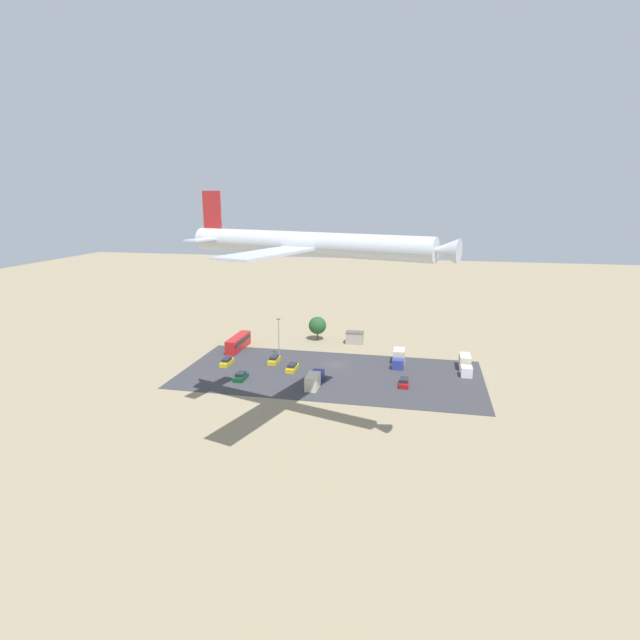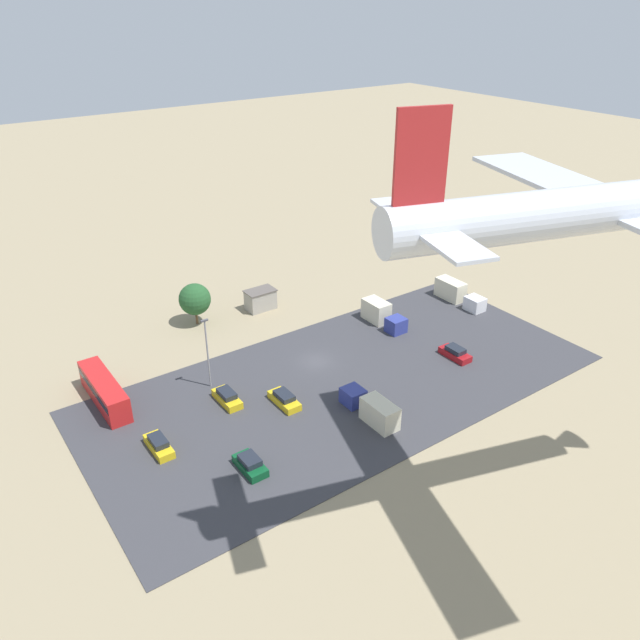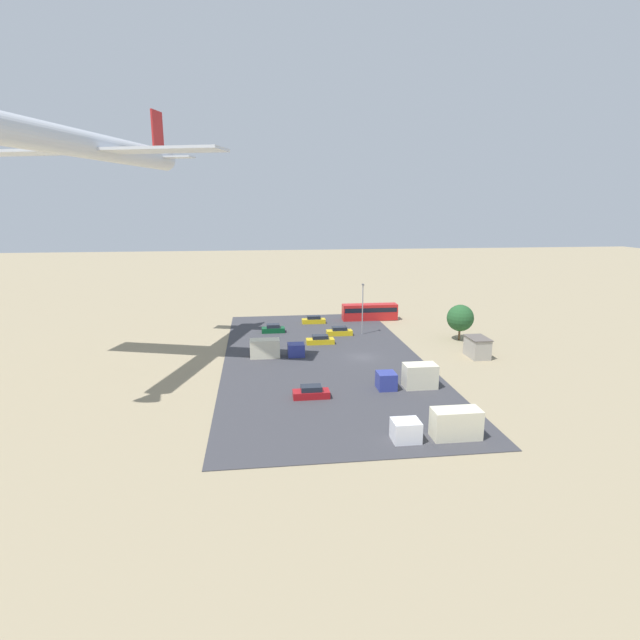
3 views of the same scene
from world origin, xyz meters
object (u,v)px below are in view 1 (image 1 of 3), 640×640
Objects in this scene: parked_truck_1 at (399,358)px; airplane at (310,244)px; parked_truck_2 at (314,380)px; parked_car_0 at (292,367)px; shed_building at (355,338)px; bus at (238,342)px; parked_car_3 at (404,383)px; parked_truck_0 at (465,364)px; parked_car_1 at (274,360)px; parked_car_4 at (227,362)px; parked_car_2 at (241,376)px.

parked_truck_1 is 0.19× the size of airplane.
parked_truck_1 is at bearing 47.00° from parked_truck_2.
parked_truck_2 is (-6.67, 8.09, 0.68)m from parked_car_0.
airplane is (-0.71, 53.80, 28.72)m from shed_building.
bus reaches higher than parked_car_3.
bus is 31.41m from parked_truck_2.
shed_building reaches higher than parked_truck_0.
parked_car_1 is 1.00× the size of parked_car_4.
parked_truck_1 reaches higher than parked_car_3.
parked_car_3 is at bearing 116.64° from shed_building.
parked_car_3 is 39.83m from parked_car_4.
parked_car_0 is (-17.09, 12.45, -1.13)m from bus.
shed_building is 0.98× the size of parked_car_4.
parked_car_4 is (25.80, 22.56, -0.86)m from shed_building.
parked_truck_1 is (-31.37, -16.43, 0.77)m from parked_car_2.
parked_car_2 is 10.45m from parked_car_4.
parked_truck_0 is 1.07× the size of parked_truck_2.
parked_car_4 is 52.58m from parked_truck_0.
bus is 0.28× the size of airplane.
shed_building is 34.28m from parked_car_4.
parked_car_2 is 0.95× the size of parked_car_3.
parked_car_0 is at bearing 143.93° from bus.
parked_truck_1 reaches higher than parked_car_0.
parked_car_2 reaches higher than parked_car_4.
parked_truck_0 is 1.17× the size of parked_truck_1.
parked_car_0 is 37.55m from parked_truck_0.
bus is at bearing -5.28° from parked_truck_1.
shed_building is 0.51× the size of parked_truck_0.
parked_car_2 is (8.95, 7.64, 0.02)m from parked_car_0.
parked_car_2 is at bearing -139.53° from parked_car_0.
parked_truck_2 is at bearing -1.66° from parked_car_2.
parked_car_4 is 0.12× the size of airplane.
parked_truck_1 is (-37.76, -8.16, 0.78)m from parked_car_4.
parked_truck_2 reaches higher than parked_car_1.
parked_truck_1 is at bearing 97.81° from parked_car_3.
parked_car_4 is 0.61× the size of parked_truck_1.
parked_truck_0 reaches higher than parked_car_2.
parked_car_4 is (9.99, 3.55, -0.01)m from parked_car_1.
parked_car_1 is 12.36m from parked_car_2.
parked_car_2 is 33.33m from parked_car_3.
shed_building is at bearing 57.81° from parked_car_2.
parked_truck_1 reaches higher than parked_car_4.
parked_car_3 is 0.96× the size of parked_car_4.
parked_truck_2 is (3.79, 31.29, -0.20)m from shed_building.
shed_building is 29.57m from bus.
airplane is (25.61, 38.16, 28.84)m from parked_truck_0.
bus is (27.55, 10.75, 0.26)m from shed_building.
parked_truck_1 is at bearing 129.71° from shed_building.
shed_building is 0.98× the size of parked_car_1.
parked_car_2 is at bearing 73.05° from parked_car_1.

